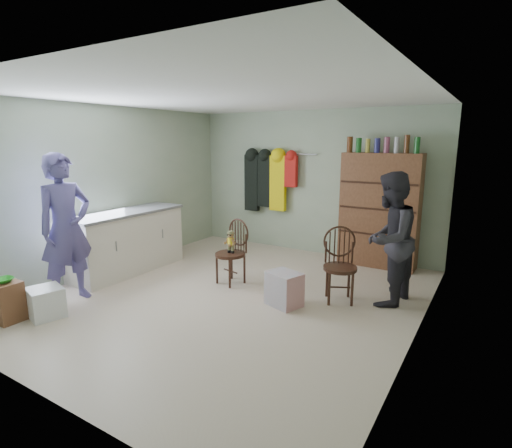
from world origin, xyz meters
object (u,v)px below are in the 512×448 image
Objects in this scene: counter at (127,241)px; chair_front at (233,248)px; chair_far at (340,262)px; dresser at (379,210)px.

chair_front is at bearing 14.11° from counter.
counter is 3.24m from chair_far.
counter is 2.04× the size of chair_front.
chair_far is (3.18, 0.61, 0.03)m from counter.
dresser is at bearing 63.94° from chair_front.
counter is 0.90× the size of dresser.
chair_front is 0.98× the size of chair_far.
chair_far is at bearing 10.90° from counter.
chair_far is 0.45× the size of dresser.
dresser is (0.02, 1.69, 0.41)m from chair_far.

